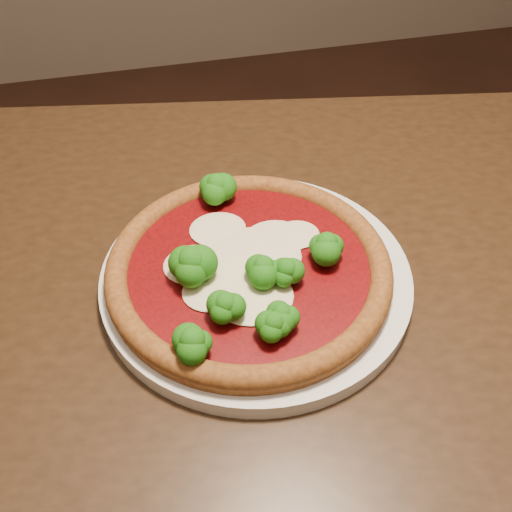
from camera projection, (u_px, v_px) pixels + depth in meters
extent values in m
plane|color=black|center=(357.00, 470.00, 1.25)|extent=(4.00, 4.00, 0.00)
cube|color=black|center=(323.00, 290.00, 0.64)|extent=(1.37, 1.00, 0.04)
cylinder|color=silver|center=(256.00, 276.00, 0.62)|extent=(0.33, 0.33, 0.02)
cylinder|color=brown|center=(249.00, 271.00, 0.60)|extent=(0.30, 0.30, 0.01)
torus|color=brown|center=(249.00, 266.00, 0.60)|extent=(0.30, 0.30, 0.02)
cylinder|color=#680407|center=(249.00, 266.00, 0.60)|extent=(0.25, 0.25, 0.00)
ellipsoid|color=beige|center=(297.00, 234.00, 0.63)|extent=(0.05, 0.05, 0.00)
ellipsoid|color=beige|center=(252.00, 257.00, 0.60)|extent=(0.11, 0.10, 0.01)
ellipsoid|color=beige|center=(253.00, 297.00, 0.56)|extent=(0.08, 0.07, 0.01)
ellipsoid|color=beige|center=(218.00, 229.00, 0.64)|extent=(0.06, 0.06, 0.01)
ellipsoid|color=beige|center=(194.00, 264.00, 0.60)|extent=(0.07, 0.06, 0.01)
ellipsoid|color=beige|center=(275.00, 239.00, 0.62)|extent=(0.07, 0.06, 0.01)
ellipsoid|color=beige|center=(212.00, 291.00, 0.57)|extent=(0.06, 0.06, 0.00)
ellipsoid|color=#268916|center=(226.00, 305.00, 0.53)|extent=(0.04, 0.04, 0.03)
ellipsoid|color=#268916|center=(192.00, 262.00, 0.56)|extent=(0.05, 0.05, 0.04)
ellipsoid|color=#268916|center=(327.00, 245.00, 0.59)|extent=(0.04, 0.04, 0.04)
ellipsoid|color=#268916|center=(274.00, 324.00, 0.52)|extent=(0.04, 0.04, 0.03)
ellipsoid|color=#268916|center=(192.00, 341.00, 0.50)|extent=(0.04, 0.04, 0.04)
ellipsoid|color=#268916|center=(287.00, 270.00, 0.56)|extent=(0.04, 0.04, 0.03)
ellipsoid|color=#268916|center=(217.00, 186.00, 0.66)|extent=(0.05, 0.05, 0.04)
ellipsoid|color=#268916|center=(282.00, 315.00, 0.53)|extent=(0.03, 0.03, 0.03)
ellipsoid|color=#268916|center=(263.00, 268.00, 0.57)|extent=(0.04, 0.04, 0.03)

